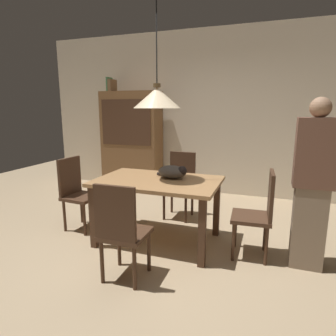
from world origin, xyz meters
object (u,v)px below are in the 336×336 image
Objects in this scene: pendant_lamp at (157,98)px; hutch_bookcase at (132,143)px; cat_sleeping at (173,172)px; book_green_slim at (109,85)px; dining_table at (158,188)px; chair_near_front at (121,229)px; chair_left_side at (77,190)px; chair_far_back at (180,182)px; book_brown_thick at (112,86)px; person_standing at (312,185)px; chair_right_side at (259,211)px.

hutch_bookcase is at bearing 123.71° from pendant_lamp.
cat_sleeping is 1.51× the size of book_green_slim.
dining_table is at bearing -56.29° from hutch_bookcase.
chair_near_front is at bearing -98.23° from cat_sleeping.
chair_left_side is 1.00× the size of chair_far_back.
book_brown_thick reaches higher than chair_far_back.
person_standing is (1.59, -0.03, -0.83)m from pendant_lamp.
chair_near_front is 3.59m from book_brown_thick.
chair_right_side is 2.38× the size of cat_sleeping.
book_brown_thick is at bearing 179.77° from hutch_bookcase.
dining_table is 1.51× the size of chair_near_front.
book_green_slim reaches higher than hutch_bookcase.
book_brown_thick is (-1.67, 1.94, 1.31)m from dining_table.
book_brown_thick reaches higher than chair_right_side.
book_brown_thick is at bearing 0.00° from book_green_slim.
chair_far_back is 1.72m from hutch_bookcase.
book_brown_thick is (0.06, 0.00, -0.02)m from book_green_slim.
dining_table is at bearing -90.11° from chair_far_back.
chair_right_side is 3.13m from hutch_bookcase.
book_green_slim is 0.16× the size of person_standing.
book_brown_thick is at bearing 147.48° from chair_far_back.
chair_right_side is 3.58× the size of book_green_slim.
person_standing is at bearing -1.10° from dining_table.
chair_near_front is 1.76m from chair_far_back.
person_standing is at bearing -34.34° from hutch_bookcase.
person_standing is at bearing -5.95° from cat_sleeping.
dining_table is at bearing 90.07° from chair_near_front.
chair_right_side and chair_near_front have the same top height.
chair_left_side is 1.43m from chair_far_back.
book_brown_thick is (-2.80, 1.94, 1.45)m from chair_right_side.
chair_left_side is at bearing -85.04° from hutch_bookcase.
chair_near_front is (0.00, -0.88, -0.14)m from dining_table.
person_standing is (3.26, -1.98, -1.13)m from book_brown_thick.
dining_table is 0.89m from chair_far_back.
chair_left_side is (-2.26, 0.00, 0.00)m from chair_right_side.
person_standing is (3.32, -1.98, -1.15)m from book_green_slim.
pendant_lamp reaches higher than book_green_slim.
cat_sleeping is 2.81m from book_brown_thick.
hutch_bookcase is 1.17m from book_green_slim.
chair_far_back is 0.56× the size of person_standing.
book_green_slim is at bearing 149.28° from person_standing.
chair_right_side is 0.50× the size of hutch_bookcase.
book_brown_thick is at bearing 145.28° from chair_right_side.
chair_right_side and chair_left_side have the same top height.
chair_left_side is 3.88× the size of book_brown_thick.
chair_near_front is 3.62m from book_green_slim.
book_green_slim is at bearing 121.55° from chair_near_front.
chair_left_side is at bearing 179.67° from dining_table.
chair_right_side is at bearing -34.72° from book_brown_thick.
pendant_lamp is at bearing -48.31° from book_green_slim.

